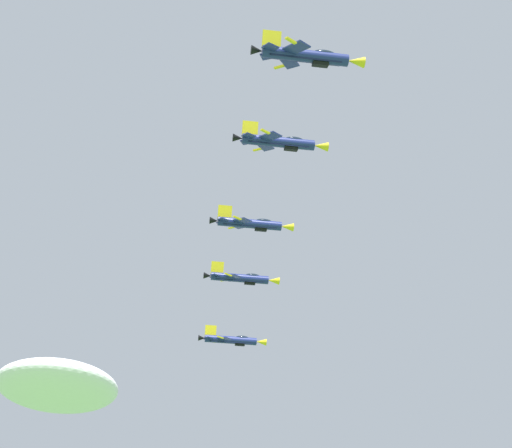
{
  "coord_description": "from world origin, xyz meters",
  "views": [
    {
      "loc": [
        4.83,
        -2.96,
        1.77
      ],
      "look_at": [
        34.91,
        98.73,
        81.37
      ],
      "focal_mm": 50.09,
      "sensor_mm": 36.0,
      "label": 1
    }
  ],
  "objects": [
    {
      "name": "fighter_jet_left_outer",
      "position": [
        32.97,
        78.22,
        83.06
      ],
      "size": [
        15.94,
        9.72,
        5.16
      ],
      "rotation": [
        0.0,
        0.44,
        4.57
      ],
      "color": "navy"
    },
    {
      "name": "fighter_jet_right_outer",
      "position": [
        29.95,
        57.05,
        79.26
      ],
      "size": [
        15.94,
        9.5,
        5.32
      ],
      "rotation": [
        0.0,
        0.49,
        4.57
      ],
      "color": "navy"
    },
    {
      "name": "fighter_jet_left_wing",
      "position": [
        37.49,
        118.45,
        81.97
      ],
      "size": [
        15.94,
        9.72,
        5.16
      ],
      "rotation": [
        0.0,
        0.44,
        4.57
      ],
      "color": "navy"
    },
    {
      "name": "cloud_near_formation",
      "position": [
        4.32,
        312.28,
        136.5
      ],
      "size": [
        54.66,
        48.19,
        16.62
      ],
      "primitive_type": "ellipsoid",
      "color": "white"
    },
    {
      "name": "fighter_jet_lead",
      "position": [
        41.63,
        141.16,
        79.61
      ],
      "size": [
        15.94,
        9.97,
        4.93
      ],
      "rotation": [
        0.0,
        0.37,
        4.57
      ],
      "color": "navy"
    },
    {
      "name": "fighter_jet_right_wing",
      "position": [
        34.33,
        100.01,
        82.21
      ],
      "size": [
        15.94,
        9.68,
        5.19
      ],
      "rotation": [
        0.0,
        0.45,
        4.57
      ],
      "color": "navy"
    }
  ]
}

